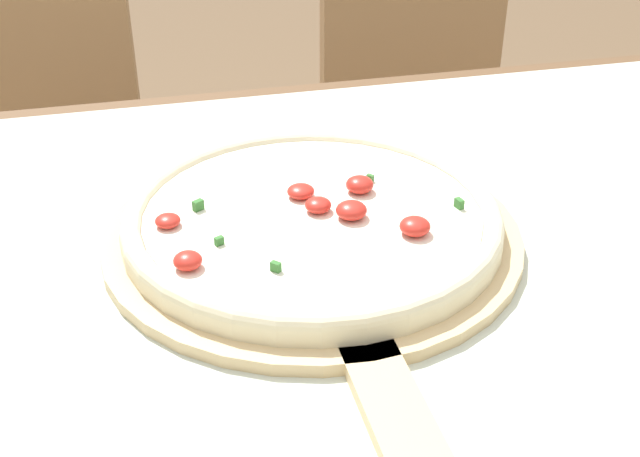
{
  "coord_description": "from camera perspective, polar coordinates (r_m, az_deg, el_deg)",
  "views": [
    {
      "loc": [
        -0.19,
        -0.55,
        1.17
      ],
      "look_at": [
        -0.03,
        0.06,
        0.79
      ],
      "focal_mm": 45.0,
      "sensor_mm": 36.0,
      "label": 1
    }
  ],
  "objects": [
    {
      "name": "towel_cloth",
      "position": [
        0.71,
        3.75,
        -4.33
      ],
      "size": [
        1.26,
        0.95,
        0.0
      ],
      "color": "silver",
      "rests_on": "dining_table"
    },
    {
      "name": "chair_left",
      "position": [
        1.56,
        -19.51,
        3.89
      ],
      "size": [
        0.44,
        0.44,
        0.89
      ],
      "rotation": [
        0.0,
        0.0,
        -0.12
      ],
      "color": "tan",
      "rests_on": "ground_plane"
    },
    {
      "name": "chair_right",
      "position": [
        1.65,
        7.39,
        6.95
      ],
      "size": [
        0.4,
        0.4,
        0.89
      ],
      "rotation": [
        0.0,
        0.0,
        0.01
      ],
      "color": "tan",
      "rests_on": "ground_plane"
    },
    {
      "name": "pizza",
      "position": [
        0.76,
        -0.54,
        0.79
      ],
      "size": [
        0.36,
        0.36,
        0.03
      ],
      "color": "beige",
      "rests_on": "pizza_peel"
    },
    {
      "name": "dining_table",
      "position": [
        0.78,
        3.49,
        -10.55
      ],
      "size": [
        1.34,
        1.03,
        0.76
      ],
      "color": "brown",
      "rests_on": "ground_plane"
    },
    {
      "name": "pizza_peel",
      "position": [
        0.75,
        -0.13,
        -1.3
      ],
      "size": [
        0.4,
        0.63,
        0.01
      ],
      "color": "#D6B784",
      "rests_on": "towel_cloth"
    }
  ]
}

